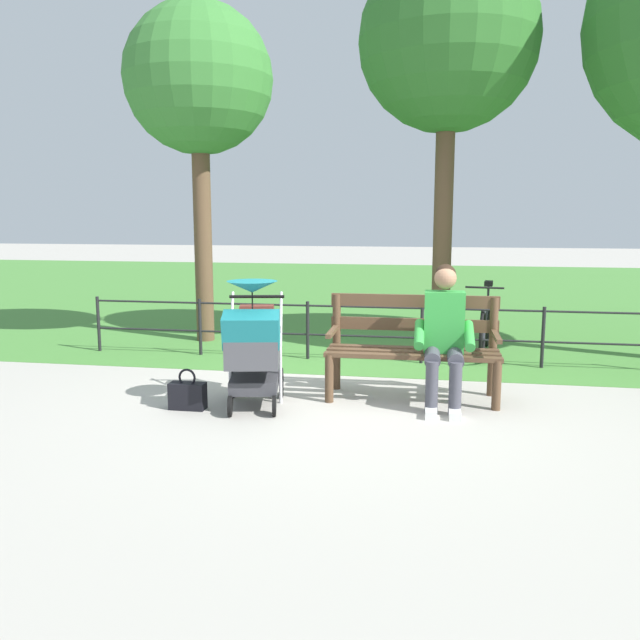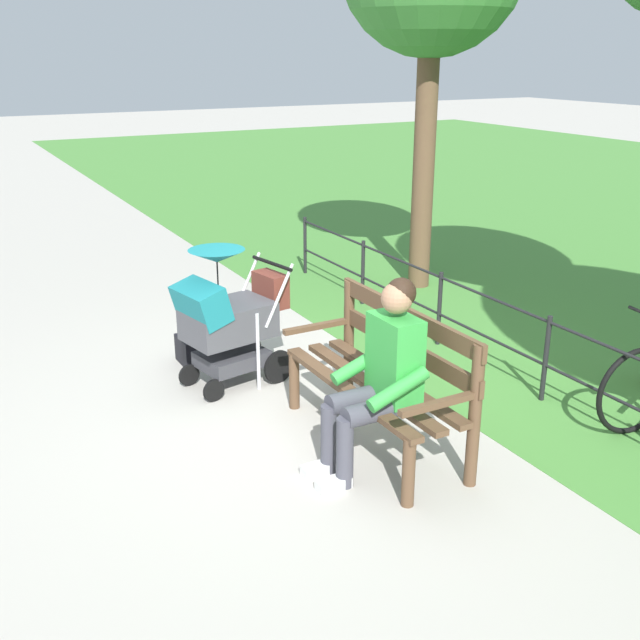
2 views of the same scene
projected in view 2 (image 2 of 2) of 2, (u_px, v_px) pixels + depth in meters
name	position (u px, v px, depth m)	size (l,w,h in m)	color
ground_plane	(326.00, 408.00, 5.75)	(60.00, 60.00, 0.00)	#ADA89E
park_bench	(385.00, 371.00, 5.11)	(1.60, 0.61, 0.96)	brown
person_on_bench	(380.00, 372.00, 4.73)	(0.53, 0.74, 1.28)	#42424C
stroller	(228.00, 316.00, 5.97)	(0.65, 0.96, 1.15)	black
handbag	(188.00, 350.00, 6.53)	(0.32, 0.14, 0.37)	black
park_fence	(488.00, 324.00, 6.30)	(6.79, 0.04, 0.70)	black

